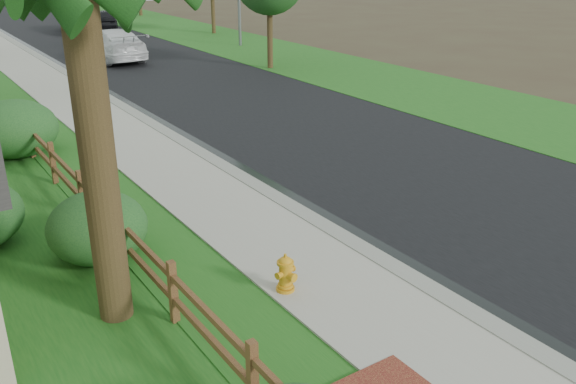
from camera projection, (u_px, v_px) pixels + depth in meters
ground at (470, 336)px, 9.29m from camera, size 120.00×120.00×0.00m
road at (86, 39)px, 38.62m from camera, size 8.00×90.00×0.02m
curb at (16, 43)px, 36.44m from camera, size 0.40×90.00×0.12m
wet_gutter at (22, 43)px, 36.63m from camera, size 0.50×90.00×0.00m
verge_far at (186, 31)px, 42.16m from camera, size 6.00×90.00×0.04m
ranch_fence at (99, 211)px, 12.14m from camera, size 0.12×16.92×1.10m
fire_hydrant at (286, 274)px, 10.21m from camera, size 0.45×0.37×0.69m
white_suv at (112, 45)px, 31.04m from camera, size 2.30×5.48×1.58m
dark_car_mid at (104, 19)px, 42.92m from camera, size 2.42×4.19×1.34m
dark_car_far at (74, 20)px, 41.19m from camera, size 2.55×5.05×1.59m
shrub_c at (97, 227)px, 11.30m from camera, size 2.27×2.27×1.33m
shrub_d at (14, 129)px, 16.86m from camera, size 3.10×3.10×1.60m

